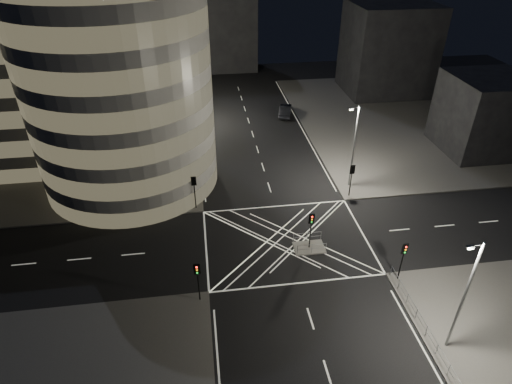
{
  "coord_description": "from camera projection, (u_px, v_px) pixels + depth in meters",
  "views": [
    {
      "loc": [
        -7.66,
        -32.55,
        27.47
      ],
      "look_at": [
        -2.38,
        4.67,
        3.0
      ],
      "focal_mm": 30.0,
      "sensor_mm": 36.0,
      "label": 1
    }
  ],
  "objects": [
    {
      "name": "traffic_signal_fr",
      "position": [
        352.0,
        175.0,
        47.99
      ],
      "size": [
        0.55,
        0.22,
        4.0
      ],
      "color": "black",
      "rests_on": "sidewalk_far_right"
    },
    {
      "name": "sedan",
      "position": [
        285.0,
        110.0,
        69.14
      ],
      "size": [
        3.09,
        5.52,
        1.72
      ],
      "primitive_type": "imported",
      "rotation": [
        0.0,
        0.0,
        2.89
      ],
      "color": "black",
      "rests_on": "ground"
    },
    {
      "name": "tree_b",
      "position": [
        178.0,
        140.0,
        51.64
      ],
      "size": [
        4.2,
        4.2,
        6.8
      ],
      "color": "black",
      "rests_on": "sidewalk_far_left"
    },
    {
      "name": "railing_island_north",
      "position": [
        307.0,
        237.0,
        42.25
      ],
      "size": [
        2.8,
        0.06,
        1.1
      ],
      "primitive_type": "cube",
      "color": "slate",
      "rests_on": "central_island"
    },
    {
      "name": "building_far_end",
      "position": [
        211.0,
        24.0,
        85.65
      ],
      "size": [
        18.0,
        8.0,
        18.0
      ],
      "primitive_type": "cube",
      "color": "black",
      "rests_on": "ground"
    },
    {
      "name": "ground",
      "position": [
        286.0,
        240.0,
        42.9
      ],
      "size": [
        120.0,
        120.0,
        0.0
      ],
      "primitive_type": "plane",
      "color": "black",
      "rests_on": "ground"
    },
    {
      "name": "sidewalk_far_right",
      "position": [
        430.0,
        117.0,
        68.68
      ],
      "size": [
        42.0,
        42.0,
        0.15
      ],
      "primitive_type": "cube",
      "color": "#4E4C49",
      "rests_on": "ground"
    },
    {
      "name": "tree_d",
      "position": [
        178.0,
        100.0,
        61.27
      ],
      "size": [
        5.17,
        5.17,
        7.97
      ],
      "color": "black",
      "rests_on": "sidewalk_far_left"
    },
    {
      "name": "building_right_far",
      "position": [
        388.0,
        49.0,
        74.98
      ],
      "size": [
        14.0,
        12.0,
        15.0
      ],
      "primitive_type": "cube",
      "color": "black",
      "rests_on": "sidewalk_far_right"
    },
    {
      "name": "railing_near_right",
      "position": [
        421.0,
        322.0,
        33.41
      ],
      "size": [
        0.06,
        11.7,
        1.1
      ],
      "primitive_type": "cube",
      "color": "slate",
      "rests_on": "sidewalk_near_right"
    },
    {
      "name": "office_block_rear",
      "position": [
        104.0,
        35.0,
        69.08
      ],
      "size": [
        24.0,
        16.0,
        22.0
      ],
      "primitive_type": "cube",
      "color": "#9A9791",
      "rests_on": "sidewalk_far_left"
    },
    {
      "name": "traffic_signal_fl",
      "position": [
        194.0,
        187.0,
        45.92
      ],
      "size": [
        0.55,
        0.22,
        4.0
      ],
      "color": "black",
      "rests_on": "sidewalk_far_left"
    },
    {
      "name": "street_lamp_left_near",
      "position": [
        186.0,
        143.0,
        48.72
      ],
      "size": [
        1.25,
        0.25,
        10.0
      ],
      "color": "slate",
      "rests_on": "sidewalk_far_left"
    },
    {
      "name": "tree_c",
      "position": [
        178.0,
        119.0,
        56.52
      ],
      "size": [
        4.25,
        4.25,
        7.01
      ],
      "color": "black",
      "rests_on": "sidewalk_far_left"
    },
    {
      "name": "building_right_near",
      "position": [
        484.0,
        114.0,
        56.9
      ],
      "size": [
        10.0,
        10.0,
        10.0
      ],
      "primitive_type": "cube",
      "color": "black",
      "rests_on": "sidewalk_far_right"
    },
    {
      "name": "traffic_signal_nr",
      "position": [
        403.0,
        255.0,
        36.7
      ],
      "size": [
        0.55,
        0.22,
        4.0
      ],
      "color": "black",
      "rests_on": "sidewalk_near_right"
    },
    {
      "name": "street_lamp_right_near",
      "position": [
        464.0,
        294.0,
        29.37
      ],
      "size": [
        1.25,
        0.25,
        10.0
      ],
      "color": "slate",
      "rests_on": "sidewalk_near_right"
    },
    {
      "name": "central_island",
      "position": [
        309.0,
        248.0,
        41.85
      ],
      "size": [
        3.0,
        2.0,
        0.15
      ],
      "primitive_type": "cube",
      "color": "slate",
      "rests_on": "ground"
    },
    {
      "name": "railing_island_south",
      "position": [
        312.0,
        249.0,
        40.76
      ],
      "size": [
        2.8,
        0.06,
        1.1
      ],
      "primitive_type": "cube",
      "color": "slate",
      "rests_on": "central_island"
    },
    {
      "name": "tree_a",
      "position": [
        177.0,
        165.0,
        46.71
      ],
      "size": [
        4.8,
        4.8,
        7.07
      ],
      "color": "black",
      "rests_on": "sidewalk_far_left"
    },
    {
      "name": "traffic_signal_island",
      "position": [
        311.0,
        225.0,
        40.3
      ],
      "size": [
        0.55,
        0.22,
        4.0
      ],
      "color": "black",
      "rests_on": "central_island"
    },
    {
      "name": "sidewalk_far_left",
      "position": [
        53.0,
        140.0,
        61.85
      ],
      "size": [
        42.0,
        42.0,
        0.15
      ],
      "primitive_type": "cube",
      "color": "#4E4C49",
      "rests_on": "ground"
    },
    {
      "name": "street_lamp_right_far",
      "position": [
        354.0,
        145.0,
        48.46
      ],
      "size": [
        1.25,
        0.25,
        10.0
      ],
      "color": "slate",
      "rests_on": "sidewalk_far_right"
    },
    {
      "name": "office_tower_curved",
      "position": [
        81.0,
        68.0,
        49.1
      ],
      "size": [
        30.0,
        29.0,
        27.2
      ],
      "color": "#9A9791",
      "rests_on": "sidewalk_far_left"
    },
    {
      "name": "tree_e",
      "position": [
        179.0,
        92.0,
        66.74
      ],
      "size": [
        4.15,
        4.15,
        6.48
      ],
      "color": "black",
      "rests_on": "sidewalk_far_left"
    },
    {
      "name": "street_lamp_left_far",
      "position": [
        185.0,
        90.0,
        63.66
      ],
      "size": [
        1.25,
        0.25,
        10.0
      ],
      "color": "slate",
      "rests_on": "sidewalk_far_left"
    },
    {
      "name": "traffic_signal_nl",
      "position": [
        198.0,
        275.0,
        34.63
      ],
      "size": [
        0.55,
        0.22,
        4.0
      ],
      "color": "black",
      "rests_on": "sidewalk_near_left"
    }
  ]
}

